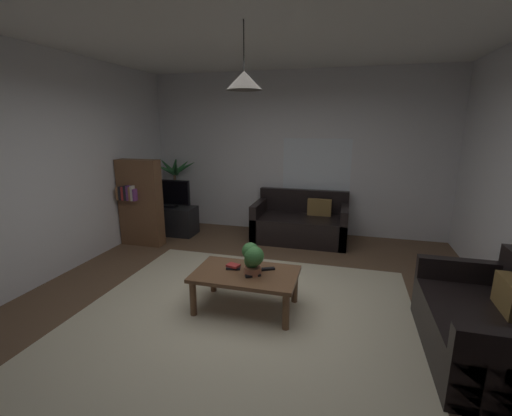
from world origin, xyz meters
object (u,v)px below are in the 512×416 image
at_px(couch_right_side, 488,330).
at_px(tv_stand, 171,220).
at_px(book_on_table_1, 233,265).
at_px(potted_palm_corner, 176,193).
at_px(remote_on_table_0, 267,269).
at_px(coffee_table, 246,278).
at_px(book_on_table_0, 233,267).
at_px(potted_plant_on_table, 252,257).
at_px(remote_on_table_1, 253,275).
at_px(tv, 169,193).
at_px(pendant_lamp, 244,80).
at_px(couch_under_window, 301,224).
at_px(bookshelf_corner, 140,202).

relative_size(couch_right_side, tv_stand, 1.56).
bearing_deg(book_on_table_1, potted_palm_corner, 128.54).
bearing_deg(tv_stand, remote_on_table_0, -41.79).
xyz_separation_m(book_on_table_1, potted_palm_corner, (-2.05, 2.57, 0.20)).
distance_m(couch_right_side, coffee_table, 2.20).
relative_size(book_on_table_0, potted_plant_on_table, 0.45).
bearing_deg(tv_stand, book_on_table_0, -47.57).
height_order(coffee_table, book_on_table_1, book_on_table_1).
bearing_deg(remote_on_table_1, remote_on_table_0, 118.93).
bearing_deg(tv, tv_stand, 90.00).
bearing_deg(tv, pendant_lamp, -45.90).
bearing_deg(couch_under_window, book_on_table_1, -99.87).
bearing_deg(book_on_table_1, tv_stand, 132.32).
distance_m(remote_on_table_1, bookshelf_corner, 2.85).
height_order(coffee_table, pendant_lamp, pendant_lamp).
distance_m(coffee_table, pendant_lamp, 1.98).
relative_size(tv_stand, bookshelf_corner, 0.64).
bearing_deg(couch_under_window, couch_right_side, -54.05).
relative_size(coffee_table, book_on_table_1, 8.29).
bearing_deg(pendant_lamp, tv, 134.10).
bearing_deg(bookshelf_corner, remote_on_table_1, -34.15).
relative_size(book_on_table_1, remote_on_table_0, 0.82).
relative_size(couch_right_side, bookshelf_corner, 1.00).
xyz_separation_m(couch_right_side, tv_stand, (-4.25, 2.41, -0.03)).
bearing_deg(tv_stand, tv, -90.00).
relative_size(couch_right_side, pendant_lamp, 2.35).
bearing_deg(book_on_table_1, tv, 132.62).
bearing_deg(book_on_table_1, couch_right_side, -7.71).
xyz_separation_m(tv_stand, tv, (0.00, -0.02, 0.50)).
bearing_deg(pendant_lamp, remote_on_table_1, -37.23).
distance_m(couch_under_window, potted_palm_corner, 2.49).
height_order(coffee_table, potted_plant_on_table, potted_plant_on_table).
height_order(book_on_table_0, potted_plant_on_table, potted_plant_on_table).
bearing_deg(book_on_table_0, tv_stand, 132.43).
bearing_deg(couch_right_side, coffee_table, -96.77).
bearing_deg(potted_plant_on_table, couch_right_side, -6.46).
bearing_deg(potted_palm_corner, bookshelf_corner, -92.16).
height_order(couch_right_side, remote_on_table_0, couch_right_side).
bearing_deg(remote_on_table_1, tv, -168.20).
relative_size(remote_on_table_0, potted_palm_corner, 0.12).
height_order(book_on_table_0, bookshelf_corner, bookshelf_corner).
bearing_deg(tv_stand, potted_palm_corner, 106.72).
xyz_separation_m(remote_on_table_1, potted_palm_corner, (-2.31, 2.70, 0.23)).
xyz_separation_m(potted_plant_on_table, tv, (-2.14, 2.15, 0.15)).
distance_m(book_on_table_1, remote_on_table_1, 0.29).
distance_m(couch_right_side, remote_on_table_0, 2.02).
bearing_deg(bookshelf_corner, book_on_table_1, -34.91).
bearing_deg(remote_on_table_0, book_on_table_1, -108.46).
bearing_deg(tv, book_on_table_1, -47.38).
xyz_separation_m(book_on_table_1, potted_plant_on_table, (0.24, -0.08, 0.15)).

